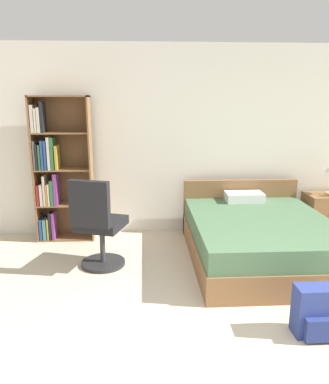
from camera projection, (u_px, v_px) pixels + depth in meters
The scene contains 6 objects.
wall_back at pixel (196, 141), 5.23m from camera, with size 9.00×0.06×2.60m.
bookshelf at pixel (56, 171), 4.96m from camera, with size 0.75×0.31×1.92m.
bed at pixel (258, 237), 4.45m from camera, with size 1.59×2.01×0.78m.
office_chair at pixel (98, 226), 4.14m from camera, with size 0.61×0.68×1.06m.
nightstand at pixel (324, 214), 5.28m from camera, with size 0.53×0.47×0.58m.
backpack_blue at pixel (317, 312), 3.01m from camera, with size 0.35×0.25×0.42m.
Camera 1 is at (-0.73, -1.98, 1.86)m, focal length 35.00 mm.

